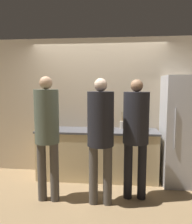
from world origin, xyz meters
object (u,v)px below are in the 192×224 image
(person_right, at_px, (136,128))
(utensil_crock, at_px, (123,125))
(bottle_amber, at_px, (144,125))
(cup_blue, at_px, (108,129))
(person_left, at_px, (47,128))
(person_center, at_px, (101,129))
(bottle_red, at_px, (89,126))
(fruit_bowl, at_px, (103,127))
(refrigerator, at_px, (182,130))
(potted_plant, at_px, (132,122))

(person_right, xyz_separation_m, utensil_crock, (-0.18, 0.85, -0.11))
(person_right, height_order, bottle_amber, person_right)
(person_right, relative_size, cup_blue, 19.73)
(person_left, xyz_separation_m, bottle_amber, (1.50, 0.93, -0.10))
(person_center, bearing_deg, person_right, 22.63)
(person_left, relative_size, cup_blue, 20.18)
(person_center, bearing_deg, person_left, 178.26)
(person_right, height_order, bottle_red, person_right)
(person_right, relative_size, utensil_crock, 5.78)
(bottle_red, bearing_deg, utensil_crock, 27.37)
(person_center, bearing_deg, cup_blue, 83.86)
(fruit_bowl, bearing_deg, person_left, -127.51)
(refrigerator, relative_size, potted_plant, 7.55)
(person_right, relative_size, bottle_red, 8.29)
(utensil_crock, height_order, bottle_red, utensil_crock)
(person_left, bearing_deg, utensil_crock, 43.11)
(person_center, bearing_deg, bottle_amber, 53.16)
(utensil_crock, xyz_separation_m, cup_blue, (-0.25, -0.35, -0.03))
(person_right, distance_m, cup_blue, 0.68)
(person_left, xyz_separation_m, person_center, (0.78, -0.02, -0.01))
(fruit_bowl, xyz_separation_m, bottle_red, (-0.23, -0.24, 0.05))
(fruit_bowl, relative_size, potted_plant, 1.45)
(refrigerator, distance_m, potted_plant, 0.86)
(refrigerator, xyz_separation_m, person_center, (-1.35, -0.85, 0.16))
(utensil_crock, height_order, bottle_amber, utensil_crock)
(refrigerator, distance_m, bottle_amber, 0.64)
(bottle_amber, xyz_separation_m, potted_plant, (-0.21, 0.06, 0.04))
(fruit_bowl, bearing_deg, bottle_red, -133.26)
(bottle_red, xyz_separation_m, potted_plant, (0.77, 0.26, 0.05))
(bottle_red, bearing_deg, person_center, -71.18)
(bottle_amber, bearing_deg, refrigerator, -10.10)
(person_right, height_order, cup_blue, person_right)
(bottle_red, bearing_deg, bottle_amber, 11.45)
(utensil_crock, bearing_deg, cup_blue, -126.12)
(bottle_amber, height_order, cup_blue, bottle_amber)
(bottle_red, bearing_deg, refrigerator, 3.04)
(person_left, height_order, fruit_bowl, person_left)
(person_left, xyz_separation_m, potted_plant, (1.29, 0.99, -0.06))
(fruit_bowl, bearing_deg, person_center, -88.27)
(bottle_amber, height_order, bottle_red, bottle_amber)
(bottle_amber, distance_m, potted_plant, 0.22)
(refrigerator, xyz_separation_m, fruit_bowl, (-1.38, 0.16, 0.01))
(person_right, xyz_separation_m, fruit_bowl, (-0.54, 0.79, -0.15))
(refrigerator, height_order, cup_blue, refrigerator)
(fruit_bowl, bearing_deg, person_right, -55.85)
(person_center, xyz_separation_m, utensil_crock, (0.33, 1.06, -0.11))
(person_left, height_order, person_center, person_left)
(bottle_red, distance_m, potted_plant, 0.81)
(person_center, xyz_separation_m, fruit_bowl, (-0.03, 1.00, -0.15))
(bottle_red, height_order, potted_plant, potted_plant)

